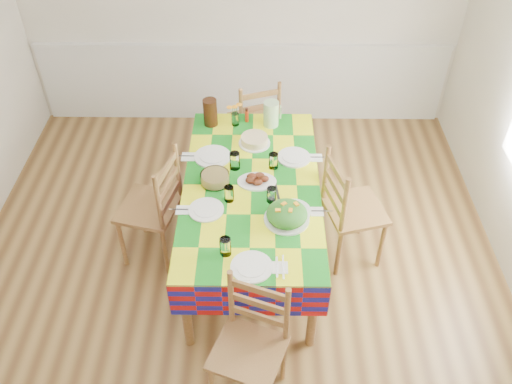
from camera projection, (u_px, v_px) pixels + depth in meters
room at (229, 160)px, 3.52m from camera, size 4.58×5.08×2.78m
wainscot at (243, 80)px, 5.94m from camera, size 4.41×0.06×0.92m
dining_table at (251, 193)px, 4.27m from camera, size 1.07×1.98×0.77m
setting_near_head at (243, 259)px, 3.61m from camera, size 0.46×0.31×0.14m
setting_left_near at (214, 204)px, 4.01m from camera, size 0.48×0.29×0.13m
setting_left_far at (220, 158)px, 4.41m from camera, size 0.55×0.33×0.15m
setting_right_near at (286, 205)px, 4.00m from camera, size 0.49×0.28×0.12m
setting_right_far at (287, 158)px, 4.41m from camera, size 0.52×0.30×0.13m
meat_platter at (257, 180)px, 4.22m from camera, size 0.31×0.22×0.06m
salad_platter at (287, 214)px, 3.89m from camera, size 0.33×0.33×0.14m
pasta_bowl at (215, 178)px, 4.21m from camera, size 0.23×0.23×0.08m
cake at (254, 140)px, 4.59m from camera, size 0.27×0.27×0.07m
serving_utensils at (273, 192)px, 4.15m from camera, size 0.15×0.34×0.01m
flower_vase at (235, 116)px, 4.76m from camera, size 0.14×0.11×0.22m
hot_sauce at (247, 115)px, 4.81m from camera, size 0.03×0.03×0.14m
green_pitcher at (271, 114)px, 4.74m from camera, size 0.14×0.14×0.23m
tea_pitcher at (210, 112)px, 4.74m from camera, size 0.12×0.12×0.25m
name_card at (244, 280)px, 3.51m from camera, size 0.08×0.02×0.02m
chair_near at (251, 346)px, 3.47m from camera, size 0.56×0.54×0.99m
chair_far at (255, 123)px, 5.33m from camera, size 0.55×0.54×0.99m
chair_left at (154, 208)px, 4.38m from camera, size 0.55×0.56×1.06m
chair_right at (349, 210)px, 4.37m from camera, size 0.55×0.57×1.05m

